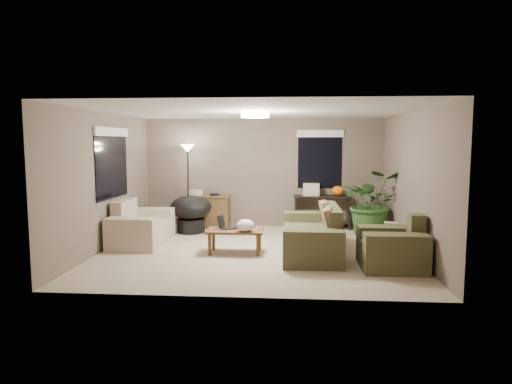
# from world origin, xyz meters

# --- Properties ---
(room_shell) EXTENTS (5.50, 5.50, 5.50)m
(room_shell) POSITION_xyz_m (0.00, 0.00, 1.25)
(room_shell) COLOR tan
(room_shell) RESTS_ON ground
(main_sofa) EXTENTS (0.95, 2.20, 0.85)m
(main_sofa) POSITION_xyz_m (1.04, -0.14, 0.29)
(main_sofa) COLOR #4E4B2F
(main_sofa) RESTS_ON ground
(throw_pillows) EXTENTS (0.28, 1.37, 0.47)m
(throw_pillows) POSITION_xyz_m (1.29, -0.14, 0.65)
(throw_pillows) COLOR #8C7251
(throw_pillows) RESTS_ON main_sofa
(loveseat) EXTENTS (0.90, 1.60, 0.85)m
(loveseat) POSITION_xyz_m (-2.27, 0.44, 0.30)
(loveseat) COLOR beige
(loveseat) RESTS_ON ground
(armchair) EXTENTS (0.95, 1.00, 0.85)m
(armchair) POSITION_xyz_m (2.23, -0.96, 0.30)
(armchair) COLOR #4B4C2D
(armchair) RESTS_ON ground
(coffee_table) EXTENTS (1.00, 0.55, 0.42)m
(coffee_table) POSITION_xyz_m (-0.34, -0.19, 0.36)
(coffee_table) COLOR brown
(coffee_table) RESTS_ON ground
(laptop) EXTENTS (0.42, 0.34, 0.24)m
(laptop) POSITION_xyz_m (-0.51, -0.09, 0.48)
(laptop) COLOR black
(laptop) RESTS_ON coffee_table
(plastic_bag) EXTENTS (0.34, 0.31, 0.21)m
(plastic_bag) POSITION_xyz_m (-0.14, -0.34, 0.53)
(plastic_bag) COLOR white
(plastic_bag) RESTS_ON coffee_table
(desk) EXTENTS (1.10, 0.50, 0.75)m
(desk) POSITION_xyz_m (-1.29, 2.17, 0.38)
(desk) COLOR brown
(desk) RESTS_ON ground
(desk_papers) EXTENTS (0.73, 0.33, 0.12)m
(desk_papers) POSITION_xyz_m (-1.44, 2.16, 0.80)
(desk_papers) COLOR silver
(desk_papers) RESTS_ON desk
(console_table) EXTENTS (1.30, 0.40, 0.75)m
(console_table) POSITION_xyz_m (1.35, 2.27, 0.44)
(console_table) COLOR black
(console_table) RESTS_ON ground
(pumpkin) EXTENTS (0.34, 0.34, 0.23)m
(pumpkin) POSITION_xyz_m (1.70, 2.27, 0.86)
(pumpkin) COLOR orange
(pumpkin) RESTS_ON console_table
(cardboard_box) EXTENTS (0.37, 0.29, 0.27)m
(cardboard_box) POSITION_xyz_m (1.10, 2.27, 0.89)
(cardboard_box) COLOR beige
(cardboard_box) RESTS_ON console_table
(papasan_chair) EXTENTS (1.01, 1.01, 0.80)m
(papasan_chair) POSITION_xyz_m (-1.52, 1.58, 0.47)
(papasan_chair) COLOR black
(papasan_chair) RESTS_ON ground
(floor_lamp) EXTENTS (0.32, 0.32, 1.91)m
(floor_lamp) POSITION_xyz_m (-1.67, 2.00, 1.60)
(floor_lamp) COLOR black
(floor_lamp) RESTS_ON ground
(ceiling_fixture) EXTENTS (0.50, 0.50, 0.10)m
(ceiling_fixture) POSITION_xyz_m (0.00, 0.00, 2.44)
(ceiling_fixture) COLOR white
(ceiling_fixture) RESTS_ON room_shell
(houseplant) EXTENTS (1.25, 1.39, 1.08)m
(houseplant) POSITION_xyz_m (2.35, 1.55, 0.54)
(houseplant) COLOR #2D5923
(houseplant) RESTS_ON ground
(cat_scratching_post) EXTENTS (0.32, 0.32, 0.50)m
(cat_scratching_post) POSITION_xyz_m (2.48, 0.30, 0.21)
(cat_scratching_post) COLOR tan
(cat_scratching_post) RESTS_ON ground
(window_left) EXTENTS (0.05, 1.56, 1.33)m
(window_left) POSITION_xyz_m (-2.73, 0.30, 1.78)
(window_left) COLOR black
(window_left) RESTS_ON room_shell
(window_back) EXTENTS (1.06, 0.05, 1.33)m
(window_back) POSITION_xyz_m (1.30, 2.48, 1.79)
(window_back) COLOR black
(window_back) RESTS_ON room_shell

